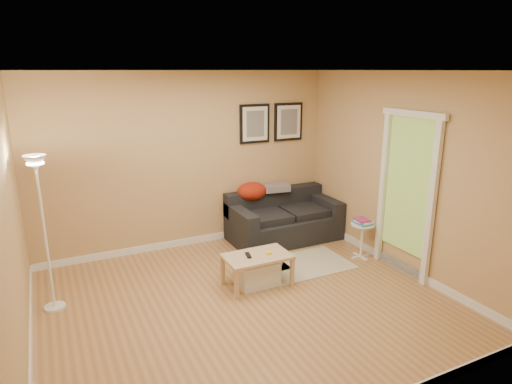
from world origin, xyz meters
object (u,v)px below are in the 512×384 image
sofa (284,217)px  book_stack (363,221)px  storage_bin (257,272)px  side_table (362,241)px  floor_lamp (46,239)px  coffee_table (257,270)px

sofa → book_stack: 1.29m
storage_bin → side_table: side_table is taller
sofa → side_table: sofa is taller
side_table → storage_bin: bearing=-177.4°
storage_bin → side_table: size_ratio=1.02×
book_stack → floor_lamp: size_ratio=0.14×
sofa → coffee_table: sofa is taller
book_stack → storage_bin: bearing=-178.1°
sofa → floor_lamp: size_ratio=0.96×
side_table → coffee_table: bearing=-176.5°
storage_bin → sofa: bearing=48.0°
coffee_table → floor_lamp: size_ratio=0.46×
sofa → coffee_table: bearing=-131.6°
side_table → floor_lamp: size_ratio=0.29×
sofa → storage_bin: 1.61m
sofa → side_table: bearing=-60.0°
storage_bin → book_stack: size_ratio=2.11×
coffee_table → storage_bin: 0.05m
coffee_table → book_stack: 1.75m
side_table → book_stack: 0.29m
sofa → storage_bin: bearing=-132.0°
floor_lamp → sofa: bearing=11.6°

